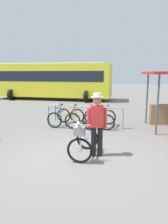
{
  "coord_description": "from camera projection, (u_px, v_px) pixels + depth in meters",
  "views": [
    {
      "loc": [
        0.72,
        -5.48,
        2.23
      ],
      "look_at": [
        0.1,
        1.23,
        1.0
      ],
      "focal_mm": 33.9,
      "sensor_mm": 36.0,
      "label": 1
    }
  ],
  "objects": [
    {
      "name": "featured_bicycle",
      "position": [
        83.0,
        140.0,
        5.64
      ],
      "size": [
        0.78,
        1.24,
        1.09
      ],
      "color": "black",
      "rests_on": "ground"
    },
    {
      "name": "racked_bike_white",
      "position": [
        108.0,
        119.0,
        8.84
      ],
      "size": [
        0.76,
        1.15,
        0.97
      ],
      "color": "black",
      "rests_on": "ground"
    },
    {
      "name": "bike_rack_rail",
      "position": [
        85.0,
        112.0,
        8.78
      ],
      "size": [
        3.2,
        0.35,
        0.88
      ],
      "color": "#99999E",
      "rests_on": "ground"
    },
    {
      "name": "racked_bike_blue",
      "position": [
        59.0,
        117.0,
        9.21
      ],
      "size": [
        0.86,
        1.21,
        0.97
      ],
      "color": "black",
      "rests_on": "ground"
    },
    {
      "name": "ground_plane",
      "position": [
        76.0,
        155.0,
        5.84
      ],
      "size": [
        80.0,
        80.0,
        0.0
      ],
      "primitive_type": "plane",
      "color": "slate"
    },
    {
      "name": "racked_bike_orange",
      "position": [
        75.0,
        117.0,
        9.09
      ],
      "size": [
        0.73,
        1.12,
        0.97
      ],
      "color": "black",
      "rests_on": "ground"
    },
    {
      "name": "racked_bike_yellow",
      "position": [
        91.0,
        118.0,
        8.96
      ],
      "size": [
        0.68,
        1.11,
        0.97
      ],
      "color": "black",
      "rests_on": "ground"
    },
    {
      "name": "person_with_featured_bike",
      "position": [
        97.0,
        122.0,
        5.65
      ],
      "size": [
        0.53,
        0.32,
        1.72
      ],
      "color": "black",
      "rests_on": "ground"
    },
    {
      "name": "bus_distant",
      "position": [
        52.0,
        79.0,
        18.14
      ],
      "size": [
        10.24,
        4.26,
        3.08
      ],
      "color": "yellow",
      "rests_on": "ground"
    }
  ]
}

